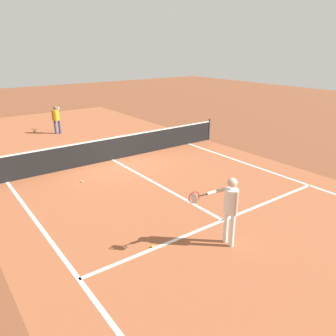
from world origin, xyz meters
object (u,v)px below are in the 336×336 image
object	(u,v)px
net	(112,149)
player_near	(230,204)
tennis_ball_mid_court	(153,246)
tennis_ball_near_net	(82,182)
player_far	(56,117)

from	to	relation	value
net	player_near	bearing A→B (deg)	-95.93
tennis_ball_mid_court	tennis_ball_near_net	bearing A→B (deg)	86.95
net	tennis_ball_near_net	size ratio (longest dim) A/B	165.80
player_far	tennis_ball_near_net	size ratio (longest dim) A/B	22.65
tennis_ball_near_net	tennis_ball_mid_court	bearing A→B (deg)	-93.05
net	tennis_ball_mid_court	xyz separation A→B (m)	(-2.27, -6.35, -0.46)
player_near	player_far	world-z (taller)	player_near
player_far	tennis_ball_mid_court	xyz separation A→B (m)	(-1.98, -12.16, -0.88)
player_near	player_far	distance (m)	13.10
net	player_near	xyz separation A→B (m)	(-0.76, -7.28, 0.57)
player_far	tennis_ball_mid_court	bearing A→B (deg)	-99.26
player_near	tennis_ball_mid_court	size ratio (longest dim) A/B	25.74
tennis_ball_near_net	net	bearing A→B (deg)	38.06
tennis_ball_mid_court	tennis_ball_near_net	xyz separation A→B (m)	(0.25, 4.77, 0.00)
net	tennis_ball_near_net	xyz separation A→B (m)	(-2.01, -1.58, -0.46)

